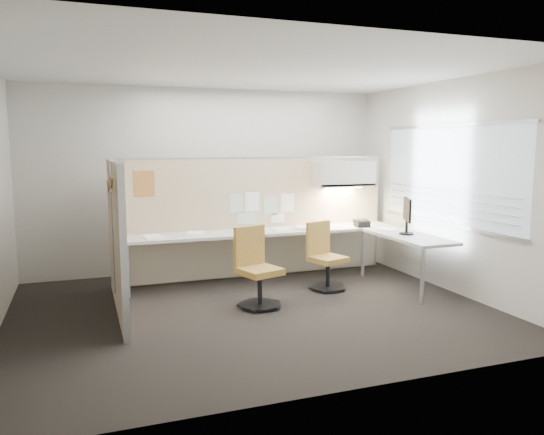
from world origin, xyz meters
name	(u,v)px	position (x,y,z in m)	size (l,w,h in m)	color
floor	(253,310)	(0.00, 0.00, -0.01)	(5.50, 4.50, 0.01)	black
ceiling	(252,67)	(0.00, 0.00, 2.80)	(5.50, 4.50, 0.01)	white
wall_back	(208,180)	(0.00, 2.25, 1.40)	(5.50, 0.02, 2.80)	beige
wall_front	(343,217)	(0.00, -2.25, 1.40)	(5.50, 0.02, 2.80)	beige
wall_right	(450,186)	(2.75, 0.00, 1.40)	(0.02, 4.50, 2.80)	beige
window_pane	(449,175)	(2.73, 0.00, 1.55)	(0.01, 2.80, 1.30)	#9AA8B3
partition_back	(255,218)	(0.55, 1.60, 0.88)	(4.10, 0.06, 1.75)	#CBB18C
partition_left	(116,238)	(-1.50, 0.50, 0.88)	(0.06, 2.20, 1.75)	#CBB18C
desk	(291,240)	(0.93, 1.13, 0.60)	(4.00, 2.07, 0.73)	beige
overhead_bin	(344,174)	(1.90, 1.39, 1.51)	(0.90, 0.36, 0.38)	beige
task_light_strip	(344,188)	(1.90, 1.39, 1.30)	(0.60, 0.06, 0.02)	#FFEABF
pinned_papers	(261,207)	(0.63, 1.57, 1.03)	(1.01, 0.00, 0.47)	#8CBF8C
poster	(144,184)	(-1.05, 1.57, 1.42)	(0.28, 0.00, 0.35)	orange
chair_left	(256,270)	(0.09, 0.14, 0.44)	(0.56, 0.57, 0.95)	black
chair_right	(325,258)	(1.21, 0.58, 0.42)	(0.53, 0.54, 0.90)	black
monitor	(407,214)	(2.30, 0.29, 1.02)	(0.22, 0.44, 0.50)	black
phone	(362,223)	(2.07, 1.11, 0.78)	(0.22, 0.21, 0.12)	black
stapler	(315,225)	(1.41, 1.34, 0.76)	(0.14, 0.04, 0.05)	black
tape_dispenser	(325,225)	(1.52, 1.25, 0.76)	(0.10, 0.06, 0.06)	black
coat_hook	(111,197)	(-1.58, -0.24, 1.42)	(0.18, 0.45, 1.34)	silver
paper_stack_0	(153,237)	(-1.00, 1.20, 0.74)	(0.23, 0.30, 0.03)	white
paper_stack_1	(195,233)	(-0.40, 1.34, 0.74)	(0.23, 0.30, 0.02)	white
paper_stack_2	(250,230)	(0.36, 1.23, 0.75)	(0.23, 0.30, 0.05)	white
paper_stack_3	(282,229)	(0.84, 1.26, 0.74)	(0.23, 0.30, 0.01)	white
paper_stack_4	(315,228)	(1.33, 1.17, 0.74)	(0.23, 0.30, 0.02)	white
paper_stack_5	(387,229)	(2.26, 0.72, 0.74)	(0.23, 0.30, 0.02)	white
paper_stack_6	(304,228)	(1.18, 1.22, 0.75)	(0.23, 0.30, 0.04)	white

